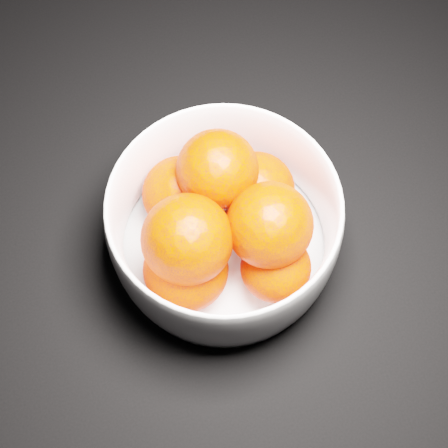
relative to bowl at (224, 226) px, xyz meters
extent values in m
cylinder|color=white|center=(0.00, 0.00, -0.04)|extent=(0.19, 0.19, 0.01)
sphere|color=#FA2600|center=(0.04, 0.03, 0.00)|extent=(0.07, 0.07, 0.07)
sphere|color=#FA2600|center=(-0.03, 0.04, 0.00)|extent=(0.07, 0.07, 0.07)
sphere|color=#FA2600|center=(-0.04, -0.03, 0.00)|extent=(0.07, 0.07, 0.07)
sphere|color=#FA2600|center=(0.03, -0.05, 0.00)|extent=(0.06, 0.06, 0.06)
sphere|color=#FA2600|center=(0.00, 0.04, 0.03)|extent=(0.07, 0.07, 0.07)
sphere|color=#FA2600|center=(-0.04, -0.02, 0.03)|extent=(0.07, 0.07, 0.07)
sphere|color=#FA2600|center=(0.03, -0.02, 0.03)|extent=(0.07, 0.07, 0.07)
camera|label=1|loc=(-0.06, -0.22, 0.48)|focal=50.00mm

